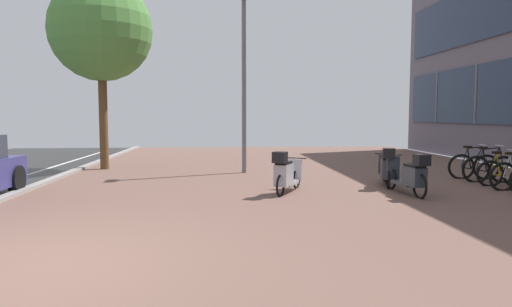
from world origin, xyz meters
The scene contains 9 objects.
ground centered at (1.43, 0.00, -0.02)m, with size 21.00×40.00×0.13m.
bicycle_rack_04 centered at (9.27, 5.38, 0.34)m, with size 1.34×0.48×0.96m.
bicycle_rack_05 centered at (9.33, 6.02, 0.36)m, with size 1.46×0.48×1.03m.
bicycle_rack_06 centered at (9.26, 6.67, 0.35)m, with size 1.38×0.47×1.01m.
scooter_near centered at (6.37, 5.64, 0.45)m, with size 0.80×1.79×1.01m.
scooter_mid centered at (6.41, 4.37, 0.44)m, with size 0.54×1.92×0.98m.
scooter_far centered at (3.67, 4.76, 0.45)m, with size 0.97×1.56×1.01m.
lamp_post centered at (2.92, 8.61, 3.07)m, with size 0.20×0.52×5.50m.
street_tree centered at (-1.66, 9.95, 4.53)m, with size 3.32×3.32×6.21m.
Camera 1 is at (2.18, -5.36, 1.78)m, focal length 31.70 mm.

